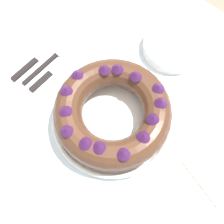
% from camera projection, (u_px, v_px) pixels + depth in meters
% --- Properties ---
extents(ground_plane, '(8.00, 8.00, 0.00)m').
position_uv_depth(ground_plane, '(110.00, 167.00, 1.38)').
color(ground_plane, gray).
extents(dining_table, '(1.30, 1.02, 0.73)m').
position_uv_depth(dining_table, '(109.00, 127.00, 0.79)').
color(dining_table, silver).
rests_on(dining_table, ground_plane).
extents(serving_dish, '(0.32, 0.32, 0.02)m').
position_uv_depth(serving_dish, '(112.00, 119.00, 0.69)').
color(serving_dish, white).
rests_on(serving_dish, dining_table).
extents(bundt_cake, '(0.29, 0.29, 0.08)m').
position_uv_depth(bundt_cake, '(112.00, 112.00, 0.64)').
color(bundt_cake, '#4C2D1E').
rests_on(bundt_cake, serving_dish).
extents(fork, '(0.02, 0.18, 0.01)m').
position_uv_depth(fork, '(50.00, 60.00, 0.77)').
color(fork, black).
rests_on(fork, dining_table).
extents(serving_knife, '(0.02, 0.21, 0.01)m').
position_uv_depth(serving_knife, '(36.00, 60.00, 0.77)').
color(serving_knife, black).
rests_on(serving_knife, dining_table).
extents(cake_knife, '(0.02, 0.17, 0.01)m').
position_uv_depth(cake_knife, '(50.00, 73.00, 0.75)').
color(cake_knife, black).
rests_on(cake_knife, dining_table).
extents(side_bowl, '(0.18, 0.18, 0.03)m').
position_uv_depth(side_bowl, '(172.00, 46.00, 0.77)').
color(side_bowl, white).
rests_on(side_bowl, dining_table).
extents(napkin, '(0.15, 0.12, 0.00)m').
position_uv_depth(napkin, '(213.00, 174.00, 0.64)').
color(napkin, beige).
rests_on(napkin, dining_table).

